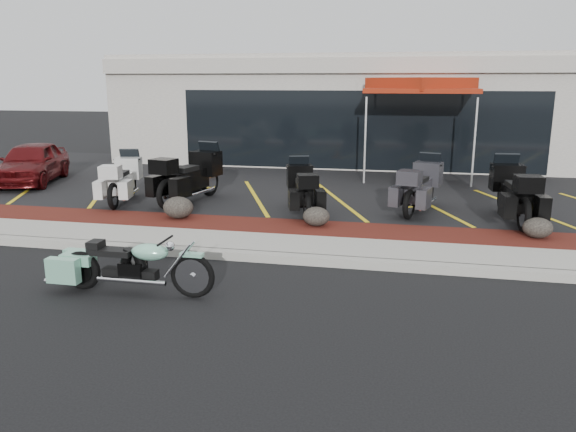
% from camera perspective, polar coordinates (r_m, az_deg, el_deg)
% --- Properties ---
extents(ground, '(90.00, 90.00, 0.00)m').
position_cam_1_polar(ground, '(9.02, 1.00, -6.65)').
color(ground, black).
rests_on(ground, ground).
extents(curb, '(24.00, 0.25, 0.15)m').
position_cam_1_polar(curb, '(9.84, 1.99, -4.45)').
color(curb, gray).
rests_on(curb, ground).
extents(sidewalk, '(24.00, 1.20, 0.15)m').
position_cam_1_polar(sidewalk, '(10.49, 2.65, -3.29)').
color(sidewalk, gray).
rests_on(sidewalk, ground).
extents(mulch_bed, '(24.00, 1.20, 0.16)m').
position_cam_1_polar(mulch_bed, '(11.63, 3.60, -1.58)').
color(mulch_bed, '#3A160D').
rests_on(mulch_bed, ground).
extents(upper_lot, '(26.00, 9.60, 0.15)m').
position_cam_1_polar(upper_lot, '(16.87, 6.25, 3.13)').
color(upper_lot, black).
rests_on(upper_lot, ground).
extents(dealership_building, '(18.00, 8.16, 4.00)m').
position_cam_1_polar(dealership_building, '(22.87, 7.97, 10.70)').
color(dealership_building, gray).
rests_on(dealership_building, ground).
extents(boulder_left, '(0.68, 0.56, 0.48)m').
position_cam_1_polar(boulder_left, '(12.59, -11.09, 0.86)').
color(boulder_left, black).
rests_on(boulder_left, mulch_bed).
extents(boulder_mid, '(0.57, 0.47, 0.40)m').
position_cam_1_polar(boulder_mid, '(11.72, 2.89, -0.04)').
color(boulder_mid, black).
rests_on(boulder_mid, mulch_bed).
extents(boulder_right, '(0.56, 0.47, 0.40)m').
position_cam_1_polar(boulder_right, '(11.83, 24.03, -1.10)').
color(boulder_right, black).
rests_on(boulder_right, mulch_bed).
extents(hero_cruiser, '(2.55, 0.65, 0.90)m').
position_cam_1_polar(hero_cruiser, '(8.31, -9.69, -5.37)').
color(hero_cruiser, '#7BC0A1').
rests_on(hero_cruiser, ground).
extents(touring_white, '(1.25, 2.28, 1.25)m').
position_cam_1_polar(touring_white, '(15.24, -15.71, 4.25)').
color(touring_white, silver).
rests_on(touring_white, upper_lot).
extents(touring_black_front, '(1.50, 2.64, 1.45)m').
position_cam_1_polar(touring_black_front, '(14.83, -8.01, 4.77)').
color(touring_black_front, black).
rests_on(touring_black_front, upper_lot).
extents(touring_black_mid, '(1.39, 2.25, 1.23)m').
position_cam_1_polar(touring_black_mid, '(13.57, 1.12, 3.60)').
color(touring_black_mid, black).
rests_on(touring_black_mid, upper_lot).
extents(touring_grey, '(1.45, 2.38, 1.30)m').
position_cam_1_polar(touring_grey, '(14.00, 14.13, 3.65)').
color(touring_grey, '#302F35').
rests_on(touring_grey, upper_lot).
extents(touring_black_rear, '(1.09, 2.43, 1.38)m').
position_cam_1_polar(touring_black_rear, '(13.73, 21.13, 3.12)').
color(touring_black_rear, black).
rests_on(touring_black_rear, upper_lot).
extents(parked_car, '(2.42, 3.81, 1.21)m').
position_cam_1_polar(parked_car, '(18.32, -24.61, 4.96)').
color(parked_car, '#4D0B0D').
rests_on(parked_car, upper_lot).
extents(traffic_cone, '(0.40, 0.40, 0.49)m').
position_cam_1_polar(traffic_cone, '(16.21, 2.42, 3.91)').
color(traffic_cone, '#E16407').
rests_on(traffic_cone, upper_lot).
extents(popup_canopy, '(3.74, 3.74, 3.05)m').
position_cam_1_polar(popup_canopy, '(18.11, 13.32, 12.65)').
color(popup_canopy, silver).
rests_on(popup_canopy, upper_lot).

